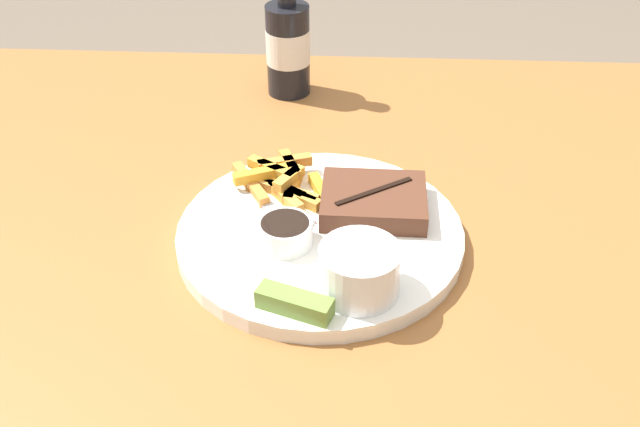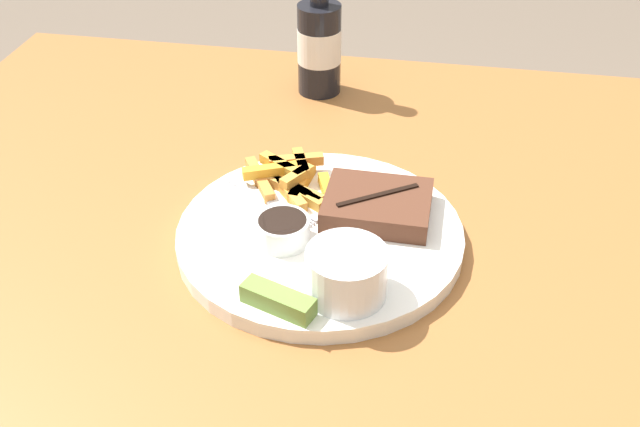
% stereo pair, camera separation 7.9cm
% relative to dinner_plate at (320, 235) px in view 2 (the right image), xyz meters
% --- Properties ---
extents(dining_table, '(1.15, 0.96, 0.77)m').
position_rel_dinner_plate_xyz_m(dining_table, '(0.00, 0.00, -0.10)').
color(dining_table, '#935B2D').
rests_on(dining_table, ground_plane).
extents(dinner_plate, '(0.31, 0.31, 0.02)m').
position_rel_dinner_plate_xyz_m(dinner_plate, '(0.00, 0.00, 0.00)').
color(dinner_plate, white).
rests_on(dinner_plate, dining_table).
extents(steak_portion, '(0.12, 0.10, 0.03)m').
position_rel_dinner_plate_xyz_m(steak_portion, '(0.06, 0.04, 0.02)').
color(steak_portion, '#512D1E').
rests_on(steak_portion, dinner_plate).
extents(fries_pile, '(0.13, 0.11, 0.02)m').
position_rel_dinner_plate_xyz_m(fries_pile, '(-0.05, 0.07, 0.02)').
color(fries_pile, orange).
rests_on(fries_pile, dinner_plate).
extents(coleslaw_cup, '(0.08, 0.08, 0.05)m').
position_rel_dinner_plate_xyz_m(coleslaw_cup, '(0.04, -0.10, 0.04)').
color(coleslaw_cup, white).
rests_on(coleslaw_cup, dinner_plate).
extents(dipping_sauce_cup, '(0.06, 0.06, 0.03)m').
position_rel_dinner_plate_xyz_m(dipping_sauce_cup, '(-0.03, -0.03, 0.02)').
color(dipping_sauce_cup, silver).
rests_on(dipping_sauce_cup, dinner_plate).
extents(pickle_spear, '(0.08, 0.05, 0.02)m').
position_rel_dinner_plate_xyz_m(pickle_spear, '(-0.02, -0.13, 0.02)').
color(pickle_spear, olive).
rests_on(pickle_spear, dinner_plate).
extents(fork_utensil, '(0.12, 0.08, 0.00)m').
position_rel_dinner_plate_xyz_m(fork_utensil, '(-0.07, 0.04, 0.01)').
color(fork_utensil, '#B7B7BC').
rests_on(fork_utensil, dinner_plate).
extents(beer_bottle, '(0.06, 0.06, 0.21)m').
position_rel_dinner_plate_xyz_m(beer_bottle, '(-0.06, 0.35, 0.07)').
color(beer_bottle, black).
rests_on(beer_bottle, dining_table).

